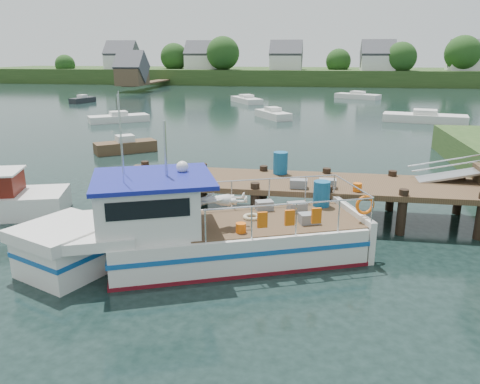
% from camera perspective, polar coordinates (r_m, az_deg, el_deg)
% --- Properties ---
extents(ground_plane, '(160.00, 160.00, 0.00)m').
position_cam_1_polar(ground_plane, '(17.97, 3.94, -2.78)').
color(ground_plane, black).
extents(far_shore, '(140.00, 42.55, 9.22)m').
position_cam_1_polar(far_shore, '(99.34, 8.79, 14.16)').
color(far_shore, '#2E491E').
rests_on(far_shore, ground).
extents(dock, '(16.60, 3.00, 4.78)m').
position_cam_1_polar(dock, '(17.99, 25.23, 3.11)').
color(dock, '#4D3824').
rests_on(dock, ground).
extents(lobster_boat, '(10.04, 6.09, 4.99)m').
position_cam_1_polar(lobster_boat, '(13.79, -5.69, -4.93)').
color(lobster_boat, silver).
rests_on(lobster_boat, ground).
extents(moored_rowboat, '(3.71, 3.27, 1.08)m').
position_cam_1_polar(moored_rowboat, '(30.07, -13.79, 5.47)').
color(moored_rowboat, '#4D3824').
rests_on(moored_rowboat, ground).
extents(moored_far, '(6.19, 4.71, 1.01)m').
position_cam_1_polar(moored_far, '(66.83, 14.14, 11.30)').
color(moored_far, silver).
rests_on(moored_far, ground).
extents(moored_a, '(5.27, 4.47, 0.96)m').
position_cam_1_polar(moored_a, '(43.88, -14.56, 8.73)').
color(moored_a, silver).
rests_on(moored_a, ground).
extents(moored_b, '(3.95, 4.94, 1.06)m').
position_cam_1_polar(moored_b, '(45.00, 4.03, 9.44)').
color(moored_b, silver).
rests_on(moored_b, ground).
extents(moored_c, '(7.43, 3.80, 1.12)m').
position_cam_1_polar(moored_c, '(45.47, 21.57, 8.44)').
color(moored_c, silver).
rests_on(moored_c, ground).
extents(moored_d, '(4.76, 6.05, 1.00)m').
position_cam_1_polar(moored_d, '(59.55, 0.79, 11.19)').
color(moored_d, silver).
rests_on(moored_d, ground).
extents(moored_e, '(2.10, 3.76, 0.99)m').
position_cam_1_polar(moored_e, '(62.67, -18.64, 10.61)').
color(moored_e, black).
rests_on(moored_e, ground).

